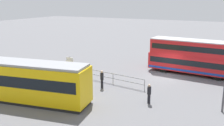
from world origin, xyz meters
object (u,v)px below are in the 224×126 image
info_sign (70,63)px  tram_yellow (6,79)px  pedestrian_crossing (149,92)px  pedestrian_near_railing (102,78)px  double_decker_bus (194,57)px

info_sign → tram_yellow: bearing=79.1°
pedestrian_crossing → pedestrian_near_railing: bearing=-16.4°
double_decker_bus → pedestrian_crossing: size_ratio=6.15×
double_decker_bus → info_sign: (11.52, 7.75, -0.35)m
double_decker_bus → info_sign: double_decker_bus is taller
double_decker_bus → pedestrian_crossing: bearing=81.2°
tram_yellow → pedestrian_crossing: (-11.26, -4.39, -0.78)m
pedestrian_near_railing → info_sign: info_sign is taller
pedestrian_crossing → double_decker_bus: bearing=-98.8°
tram_yellow → pedestrian_near_railing: tram_yellow is taller
pedestrian_near_railing → info_sign: bearing=-15.6°
tram_yellow → pedestrian_near_railing: size_ratio=8.46×
tram_yellow → info_sign: (-1.39, -7.23, -0.10)m
double_decker_bus → pedestrian_near_railing: (6.90, 9.04, -0.97)m
double_decker_bus → pedestrian_near_railing: 11.41m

